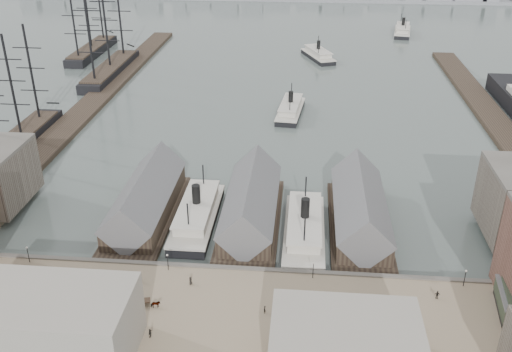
# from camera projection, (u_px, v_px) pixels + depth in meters

# --- Properties ---
(ground) EXTENTS (900.00, 900.00, 0.00)m
(ground) POSITION_uv_depth(u_px,v_px,m) (244.00, 262.00, 124.66)
(ground) COLOR #4A5651
(ground) RESTS_ON ground
(quay) EXTENTS (180.00, 30.00, 2.00)m
(quay) POSITION_uv_depth(u_px,v_px,m) (232.00, 320.00, 106.43)
(quay) COLOR #87745B
(quay) RESTS_ON ground
(seawall) EXTENTS (180.00, 1.20, 2.30)m
(seawall) POSITION_uv_depth(u_px,v_px,m) (241.00, 272.00, 119.52)
(seawall) COLOR #59544C
(seawall) RESTS_ON ground
(west_wharf) EXTENTS (10.00, 220.00, 1.60)m
(west_wharf) POSITION_uv_depth(u_px,v_px,m) (96.00, 99.00, 218.67)
(west_wharf) COLOR #2D231C
(west_wharf) RESTS_ON ground
(east_wharf) EXTENTS (10.00, 180.00, 1.60)m
(east_wharf) POSITION_uv_depth(u_px,v_px,m) (495.00, 121.00, 197.98)
(east_wharf) COLOR #2D231C
(east_wharf) RESTS_ON ground
(ferry_shed_west) EXTENTS (14.00, 42.00, 12.60)m
(ferry_shed_west) POSITION_uv_depth(u_px,v_px,m) (146.00, 201.00, 139.67)
(ferry_shed_west) COLOR #2D231C
(ferry_shed_west) RESTS_ON ground
(ferry_shed_center) EXTENTS (14.00, 42.00, 12.60)m
(ferry_shed_center) POSITION_uv_depth(u_px,v_px,m) (251.00, 205.00, 137.57)
(ferry_shed_center) COLOR #2D231C
(ferry_shed_center) RESTS_ON ground
(ferry_shed_east) EXTENTS (14.00, 42.00, 12.60)m
(ferry_shed_east) POSITION_uv_depth(u_px,v_px,m) (360.00, 210.00, 135.47)
(ferry_shed_east) COLOR #2D231C
(ferry_shed_east) RESTS_ON ground
(street_bldg_center) EXTENTS (24.00, 16.00, 10.00)m
(street_bldg_center) POSITION_uv_depth(u_px,v_px,m) (345.00, 349.00, 91.44)
(street_bldg_center) COLOR gray
(street_bldg_center) RESTS_ON quay
(street_bldg_west) EXTENTS (30.00, 16.00, 12.00)m
(street_bldg_west) POSITION_uv_depth(u_px,v_px,m) (44.00, 325.00, 95.03)
(street_bldg_west) COLOR gray
(street_bldg_west) RESTS_ON quay
(lamp_post_far_w) EXTENTS (0.44, 0.44, 3.92)m
(lamp_post_far_w) POSITION_uv_depth(u_px,v_px,m) (28.00, 252.00, 119.95)
(lamp_post_far_w) COLOR black
(lamp_post_far_w) RESTS_ON quay
(lamp_post_near_w) EXTENTS (0.44, 0.44, 3.92)m
(lamp_post_near_w) POSITION_uv_depth(u_px,v_px,m) (167.00, 259.00, 117.52)
(lamp_post_near_w) COLOR black
(lamp_post_near_w) RESTS_ON quay
(lamp_post_near_e) EXTENTS (0.44, 0.44, 3.92)m
(lamp_post_near_e) POSITION_uv_depth(u_px,v_px,m) (313.00, 267.00, 115.10)
(lamp_post_near_e) COLOR black
(lamp_post_near_e) RESTS_ON quay
(lamp_post_far_e) EXTENTS (0.44, 0.44, 3.92)m
(lamp_post_far_e) POSITION_uv_depth(u_px,v_px,m) (465.00, 275.00, 112.68)
(lamp_post_far_e) COLOR black
(lamp_post_far_e) RESTS_ON quay
(ferry_docked_west) EXTENTS (9.21, 30.70, 10.97)m
(ferry_docked_west) POSITION_uv_depth(u_px,v_px,m) (197.00, 214.00, 138.07)
(ferry_docked_west) COLOR black
(ferry_docked_west) RESTS_ON ground
(ferry_docked_east) EXTENTS (9.22, 30.72, 10.97)m
(ferry_docked_east) POSITION_uv_depth(u_px,v_px,m) (304.00, 228.00, 132.21)
(ferry_docked_east) COLOR black
(ferry_docked_east) RESTS_ON ground
(ferry_open_near) EXTENTS (10.35, 26.56, 9.25)m
(ferry_open_near) POSITION_uv_depth(u_px,v_px,m) (290.00, 109.00, 204.97)
(ferry_open_near) COLOR black
(ferry_open_near) RESTS_ON ground
(ferry_open_mid) EXTENTS (17.01, 27.13, 9.32)m
(ferry_open_mid) POSITION_uv_depth(u_px,v_px,m) (318.00, 54.00, 272.02)
(ferry_open_mid) COLOR black
(ferry_open_mid) RESTS_ON ground
(ferry_open_far) EXTENTS (12.45, 28.54, 9.85)m
(ferry_open_far) POSITION_uv_depth(u_px,v_px,m) (402.00, 30.00, 317.74)
(ferry_open_far) COLOR black
(ferry_open_far) RESTS_ON ground
(sailing_ship_near) EXTENTS (8.53, 58.74, 35.06)m
(sailing_ship_near) POSITION_uv_depth(u_px,v_px,m) (12.00, 145.00, 175.23)
(sailing_ship_near) COLOR black
(sailing_ship_near) RESTS_ON ground
(sailing_ship_mid) EXTENTS (9.71, 56.10, 39.92)m
(sailing_ship_mid) POSITION_uv_depth(u_px,v_px,m) (111.00, 69.00, 248.22)
(sailing_ship_mid) COLOR black
(sailing_ship_mid) RESTS_ON ground
(sailing_ship_far) EXTENTS (9.09, 50.48, 37.36)m
(sailing_ship_far) POSITION_uv_depth(u_px,v_px,m) (92.00, 49.00, 279.14)
(sailing_ship_far) COLOR black
(sailing_ship_far) RESTS_ON ground
(tram) EXTENTS (4.33, 11.69, 4.06)m
(tram) POSITION_uv_depth(u_px,v_px,m) (507.00, 301.00, 106.47)
(tram) COLOR black
(tram) RESTS_ON quay
(horse_cart_left) EXTENTS (4.33, 4.06, 1.51)m
(horse_cart_left) POSITION_uv_depth(u_px,v_px,m) (4.00, 284.00, 113.23)
(horse_cart_left) COLOR black
(horse_cart_left) RESTS_ON quay
(horse_cart_center) EXTENTS (4.95, 2.21, 1.53)m
(horse_cart_center) POSITION_uv_depth(u_px,v_px,m) (151.00, 303.00, 107.91)
(horse_cart_center) COLOR black
(horse_cart_center) RESTS_ON quay
(horse_cart_right) EXTENTS (4.87, 2.79, 1.67)m
(horse_cart_right) POSITION_uv_depth(u_px,v_px,m) (363.00, 340.00, 99.16)
(horse_cart_right) COLOR black
(horse_cart_right) RESTS_ON quay
(pedestrian_0) EXTENTS (0.70, 0.59, 1.63)m
(pedestrian_0) POSITION_uv_depth(u_px,v_px,m) (38.00, 271.00, 116.90)
(pedestrian_0) COLOR black
(pedestrian_0) RESTS_ON quay
(pedestrian_1) EXTENTS (0.73, 0.89, 1.71)m
(pedestrian_1) POSITION_uv_depth(u_px,v_px,m) (22.00, 300.00, 108.72)
(pedestrian_1) COLOR black
(pedestrian_1) RESTS_ON quay
(pedestrian_2) EXTENTS (0.61, 1.03, 1.57)m
(pedestrian_2) POSITION_uv_depth(u_px,v_px,m) (140.00, 279.00, 114.75)
(pedestrian_2) COLOR black
(pedestrian_2) RESTS_ON quay
(pedestrian_3) EXTENTS (0.65, 1.13, 1.82)m
(pedestrian_3) POSITION_uv_depth(u_px,v_px,m) (150.00, 333.00, 100.60)
(pedestrian_3) COLOR black
(pedestrian_3) RESTS_ON quay
(pedestrian_4) EXTENTS (0.80, 0.98, 1.73)m
(pedestrian_4) POSITION_uv_depth(u_px,v_px,m) (191.00, 281.00, 114.05)
(pedestrian_4) COLOR black
(pedestrian_4) RESTS_ON quay
(pedestrian_5) EXTENTS (0.77, 0.78, 1.73)m
(pedestrian_5) POSITION_uv_depth(u_px,v_px,m) (287.00, 322.00, 103.30)
(pedestrian_5) COLOR black
(pedestrian_5) RESTS_ON quay
(pedestrian_6) EXTENTS (0.95, 1.04, 1.74)m
(pedestrian_6) POSITION_uv_depth(u_px,v_px,m) (374.00, 298.00, 109.14)
(pedestrian_6) COLOR black
(pedestrian_6) RESTS_ON quay
(pedestrian_7) EXTENTS (1.19, 1.01, 1.60)m
(pedestrian_7) POSITION_uv_depth(u_px,v_px,m) (417.00, 325.00, 102.63)
(pedestrian_7) COLOR black
(pedestrian_7) RESTS_ON quay
(pedestrian_8) EXTENTS (1.09, 0.52, 1.80)m
(pedestrian_8) POSITION_uv_depth(u_px,v_px,m) (437.00, 295.00, 110.01)
(pedestrian_8) COLOR black
(pedestrian_8) RESTS_ON quay
(pedestrian_10) EXTENTS (0.55, 0.68, 1.63)m
(pedestrian_10) POSITION_uv_depth(u_px,v_px,m) (265.00, 310.00, 106.29)
(pedestrian_10) COLOR black
(pedestrian_10) RESTS_ON quay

